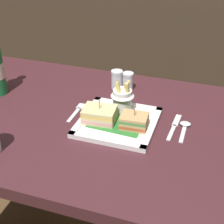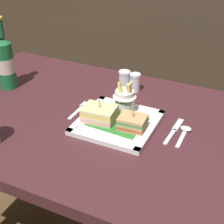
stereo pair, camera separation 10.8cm
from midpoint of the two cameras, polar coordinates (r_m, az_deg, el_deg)
name	(u,v)px [view 2 (the right image)]	position (r m, az deg, el deg)	size (l,w,h in m)	color
dining_table	(107,152)	(1.18, 1.77, -6.77)	(1.27, 0.74, 0.75)	#411E23
square_plate	(117,123)	(1.09, 3.77, -1.90)	(0.24, 0.24, 0.02)	white
sandwich_half_left	(99,114)	(1.08, 0.73, -0.40)	(0.11, 0.09, 0.08)	#DCB88C
sandwich_half_right	(133,123)	(1.05, 6.41, -1.87)	(0.09, 0.07, 0.08)	tan
fries_cup	(125,97)	(1.12, 4.90, 2.46)	(0.08, 0.08, 0.11)	white
beer_bottle	(5,62)	(1.31, -15.24, 8.11)	(0.07, 0.07, 0.27)	#196B34
fork	(80,109)	(1.17, -2.84, 0.37)	(0.02, 0.13, 0.00)	silver
knife	(174,130)	(1.09, 13.20, -3.09)	(0.02, 0.16, 0.00)	silver
spoon	(185,131)	(1.08, 14.90, -3.24)	(0.03, 0.12, 0.01)	silver
salt_shaker	(124,81)	(1.29, 4.48, 5.13)	(0.04, 0.04, 0.07)	silver
pepper_shaker	(135,83)	(1.28, 6.29, 4.71)	(0.04, 0.04, 0.07)	silver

